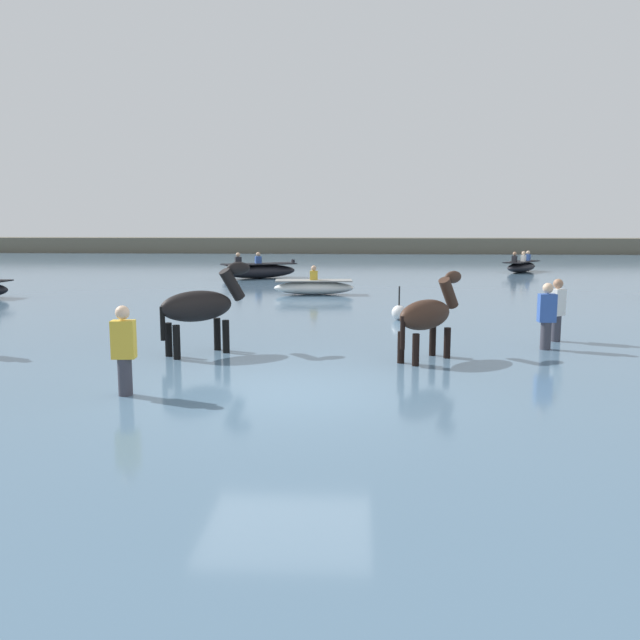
{
  "coord_description": "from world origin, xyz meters",
  "views": [
    {
      "loc": [
        1.04,
        -9.45,
        2.8
      ],
      "look_at": [
        0.27,
        3.65,
        0.85
      ],
      "focal_mm": 37.64,
      "sensor_mm": 36.0,
      "label": 1
    }
  ],
  "objects_px": {
    "person_wading_mid": "(556,316)",
    "channel_buoy": "(399,312)",
    "boat_distant_west": "(259,271)",
    "person_onlooker_left": "(546,323)",
    "horse_lead_black": "(201,308)",
    "boat_far_inshore": "(314,287)",
    "person_wading_close": "(124,359)",
    "boat_distant_east": "(521,266)",
    "horse_trailing_dark_bay": "(428,317)"
  },
  "relations": [
    {
      "from": "channel_buoy",
      "to": "person_wading_mid",
      "type": "bearing_deg",
      "value": -42.83
    },
    {
      "from": "boat_far_inshore",
      "to": "person_wading_mid",
      "type": "xyz_separation_m",
      "value": [
        5.54,
        -8.43,
        0.27
      ]
    },
    {
      "from": "boat_distant_west",
      "to": "boat_distant_east",
      "type": "bearing_deg",
      "value": 18.62
    },
    {
      "from": "horse_trailing_dark_bay",
      "to": "person_wading_mid",
      "type": "relative_size",
      "value": 1.16
    },
    {
      "from": "channel_buoy",
      "to": "person_wading_close",
      "type": "bearing_deg",
      "value": -119.68
    },
    {
      "from": "horse_lead_black",
      "to": "person_onlooker_left",
      "type": "height_order",
      "value": "horse_lead_black"
    },
    {
      "from": "horse_trailing_dark_bay",
      "to": "person_wading_mid",
      "type": "distance_m",
      "value": 3.48
    },
    {
      "from": "horse_trailing_dark_bay",
      "to": "person_wading_mid",
      "type": "bearing_deg",
      "value": 35.62
    },
    {
      "from": "boat_distant_east",
      "to": "person_wading_close",
      "type": "xyz_separation_m",
      "value": [
        -11.05,
        -23.49,
        0.24
      ]
    },
    {
      "from": "horse_trailing_dark_bay",
      "to": "boat_distant_west",
      "type": "relative_size",
      "value": 0.56
    },
    {
      "from": "person_wading_mid",
      "to": "channel_buoy",
      "type": "bearing_deg",
      "value": 137.17
    },
    {
      "from": "channel_buoy",
      "to": "person_onlooker_left",
      "type": "bearing_deg",
      "value": -55.28
    },
    {
      "from": "person_wading_mid",
      "to": "channel_buoy",
      "type": "height_order",
      "value": "person_wading_mid"
    },
    {
      "from": "person_wading_close",
      "to": "boat_far_inshore",
      "type": "bearing_deg",
      "value": 82.25
    },
    {
      "from": "boat_far_inshore",
      "to": "person_onlooker_left",
      "type": "height_order",
      "value": "person_onlooker_left"
    },
    {
      "from": "person_wading_mid",
      "to": "boat_far_inshore",
      "type": "bearing_deg",
      "value": 123.31
    },
    {
      "from": "horse_lead_black",
      "to": "boat_distant_west",
      "type": "bearing_deg",
      "value": 94.83
    },
    {
      "from": "horse_trailing_dark_bay",
      "to": "channel_buoy",
      "type": "relative_size",
      "value": 2.25
    },
    {
      "from": "horse_lead_black",
      "to": "person_wading_close",
      "type": "xyz_separation_m",
      "value": [
        -0.39,
        -3.0,
        -0.33
      ]
    },
    {
      "from": "horse_trailing_dark_bay",
      "to": "person_wading_close",
      "type": "distance_m",
      "value": 5.26
    },
    {
      "from": "horse_trailing_dark_bay",
      "to": "boat_distant_east",
      "type": "bearing_deg",
      "value": 72.52
    },
    {
      "from": "horse_trailing_dark_bay",
      "to": "boat_far_inshore",
      "type": "bearing_deg",
      "value": 104.57
    },
    {
      "from": "horse_trailing_dark_bay",
      "to": "person_wading_mid",
      "type": "height_order",
      "value": "horse_trailing_dark_bay"
    },
    {
      "from": "person_onlooker_left",
      "to": "channel_buoy",
      "type": "distance_m",
      "value": 4.54
    },
    {
      "from": "person_wading_close",
      "to": "person_wading_mid",
      "type": "height_order",
      "value": "same"
    },
    {
      "from": "boat_distant_west",
      "to": "person_wading_mid",
      "type": "distance_m",
      "value": 16.91
    },
    {
      "from": "boat_distant_east",
      "to": "boat_distant_west",
      "type": "relative_size",
      "value": 0.83
    },
    {
      "from": "channel_buoy",
      "to": "boat_distant_east",
      "type": "bearing_deg",
      "value": 67.05
    },
    {
      "from": "person_onlooker_left",
      "to": "channel_buoy",
      "type": "relative_size",
      "value": 1.94
    },
    {
      "from": "boat_distant_west",
      "to": "person_onlooker_left",
      "type": "distance_m",
      "value": 17.5
    },
    {
      "from": "boat_distant_west",
      "to": "horse_lead_black",
      "type": "bearing_deg",
      "value": -85.17
    },
    {
      "from": "boat_far_inshore",
      "to": "person_wading_mid",
      "type": "bearing_deg",
      "value": -56.69
    },
    {
      "from": "person_onlooker_left",
      "to": "channel_buoy",
      "type": "bearing_deg",
      "value": 124.72
    },
    {
      "from": "horse_lead_black",
      "to": "boat_distant_west",
      "type": "xyz_separation_m",
      "value": [
        -1.39,
        16.44,
        -0.53
      ]
    },
    {
      "from": "boat_distant_east",
      "to": "person_wading_mid",
      "type": "xyz_separation_m",
      "value": [
        -3.73,
        -18.77,
        0.24
      ]
    },
    {
      "from": "boat_distant_east",
      "to": "boat_distant_west",
      "type": "xyz_separation_m",
      "value": [
        -12.05,
        -4.06,
        0.04
      ]
    },
    {
      "from": "person_wading_close",
      "to": "horse_lead_black",
      "type": "bearing_deg",
      "value": 82.61
    },
    {
      "from": "person_wading_close",
      "to": "person_wading_mid",
      "type": "xyz_separation_m",
      "value": [
        7.32,
        4.72,
        0.0
      ]
    },
    {
      "from": "person_wading_mid",
      "to": "channel_buoy",
      "type": "relative_size",
      "value": 1.94
    },
    {
      "from": "person_wading_mid",
      "to": "person_wading_close",
      "type": "bearing_deg",
      "value": -147.2
    },
    {
      "from": "horse_lead_black",
      "to": "horse_trailing_dark_bay",
      "type": "relative_size",
      "value": 1.07
    },
    {
      "from": "horse_lead_black",
      "to": "person_wading_mid",
      "type": "bearing_deg",
      "value": 13.97
    },
    {
      "from": "horse_trailing_dark_bay",
      "to": "boat_distant_west",
      "type": "bearing_deg",
      "value": 108.21
    },
    {
      "from": "boat_distant_west",
      "to": "channel_buoy",
      "type": "height_order",
      "value": "boat_distant_west"
    },
    {
      "from": "boat_far_inshore",
      "to": "person_wading_close",
      "type": "relative_size",
      "value": 1.66
    },
    {
      "from": "person_onlooker_left",
      "to": "person_wading_close",
      "type": "bearing_deg",
      "value": -151.01
    },
    {
      "from": "person_onlooker_left",
      "to": "person_wading_mid",
      "type": "relative_size",
      "value": 1.0
    },
    {
      "from": "boat_distant_east",
      "to": "boat_far_inshore",
      "type": "bearing_deg",
      "value": -131.84
    },
    {
      "from": "boat_distant_east",
      "to": "person_wading_mid",
      "type": "distance_m",
      "value": 19.14
    },
    {
      "from": "boat_distant_east",
      "to": "boat_far_inshore",
      "type": "xyz_separation_m",
      "value": [
        -9.26,
        -10.35,
        -0.03
      ]
    }
  ]
}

